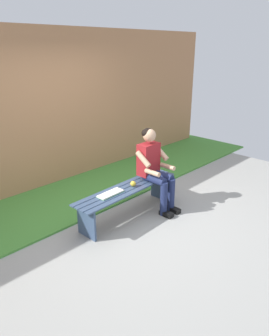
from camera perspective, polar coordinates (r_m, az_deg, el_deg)
name	(u,v)px	position (r m, az deg, el deg)	size (l,w,h in m)	color
ground_plane	(121,284)	(3.73, -2.50, -19.95)	(10.00, 7.00, 0.04)	#9E9E99
grass_strip	(69,186)	(6.00, -11.63, -3.11)	(9.00, 2.38, 0.03)	#478C38
brick_wall	(24,113)	(5.72, -19.24, 9.26)	(9.50, 0.24, 2.75)	#B27A51
bench_near	(127,194)	(4.77, -1.30, -4.70)	(1.84, 0.45, 0.46)	#384C6B
person_seated	(154,166)	(4.90, 3.57, 0.36)	(0.50, 0.69, 1.27)	maroon
apple	(133,184)	(4.74, -0.26, -2.83)	(0.08, 0.08, 0.08)	gold
book_open	(110,194)	(4.52, -4.32, -4.61)	(0.42, 0.17, 0.02)	white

